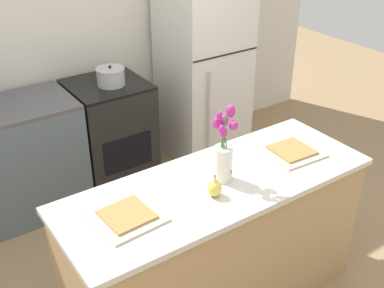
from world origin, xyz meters
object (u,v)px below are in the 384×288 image
pear_figurine (215,188)px  cooking_pot (111,77)px  stove_range (111,133)px  flower_vase (224,152)px  refrigerator (203,67)px  plate_setting_left (127,216)px  plate_setting_right (292,151)px

pear_figurine → cooking_pot: 1.65m
stove_range → cooking_pot: cooking_pot is taller
flower_vase → cooking_pot: (0.08, 1.54, -0.08)m
refrigerator → cooking_pot: size_ratio=7.51×
stove_range → plate_setting_left: bearing=-112.3°
refrigerator → cooking_pot: 0.94m
pear_figurine → plate_setting_left: size_ratio=0.39×
stove_range → cooking_pot: bearing=-70.6°
stove_range → refrigerator: refrigerator is taller
stove_range → cooking_pot: 0.52m
stove_range → pear_figurine: pear_figurine is taller
cooking_pot → pear_figurine: bearing=-97.4°
refrigerator → plate_setting_right: 1.68m
pear_figurine → plate_setting_left: 0.47m
stove_range → plate_setting_right: (0.46, -1.60, 0.44)m
flower_vase → plate_setting_right: flower_vase is taller
refrigerator → pear_figurine: size_ratio=13.19×
plate_setting_left → cooking_pot: cooking_pot is taller
plate_setting_right → cooking_pot: cooking_pot is taller
plate_setting_left → plate_setting_right: (1.12, 0.00, 0.00)m
pear_figurine → cooking_pot: (0.21, 1.64, 0.04)m
flower_vase → plate_setting_left: flower_vase is taller
flower_vase → refrigerator: bearing=57.6°
stove_range → refrigerator: 1.03m
flower_vase → plate_setting_left: (-0.60, -0.01, -0.16)m
flower_vase → cooking_pot: 1.54m
stove_range → flower_vase: bearing=-92.2°
stove_range → flower_vase: 1.70m
stove_range → plate_setting_left: size_ratio=2.72×
stove_range → pear_figurine: 1.77m
stove_range → pear_figurine: size_ratio=7.06×
refrigerator → plate_setting_left: (-1.61, -1.60, 0.05)m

